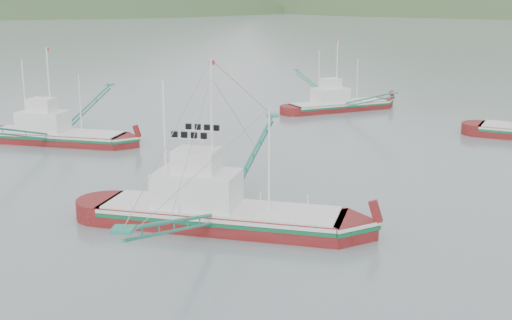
{
  "coord_description": "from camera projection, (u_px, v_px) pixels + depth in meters",
  "views": [
    {
      "loc": [
        3.3,
        -39.56,
        14.55
      ],
      "look_at": [
        0.0,
        6.0,
        3.2
      ],
      "focal_mm": 50.0,
      "sensor_mm": 36.0,
      "label": 1
    }
  ],
  "objects": [
    {
      "name": "ridge_distant",
      "position": [
        341.0,
        2.0,
        581.99
      ],
      "size": [
        960.0,
        400.0,
        240.0
      ],
      "primitive_type": "ellipsoid",
      "color": "slate",
      "rests_on": "ground"
    },
    {
      "name": "ground",
      "position": [
        249.0,
        237.0,
        42.03
      ],
      "size": [
        1200.0,
        1200.0,
        0.0
      ],
      "primitive_type": "plane",
      "color": "slate",
      "rests_on": "ground"
    },
    {
      "name": "bg_boat_far",
      "position": [
        339.0,
        95.0,
        83.39
      ],
      "size": [
        13.76,
        20.25,
        8.81
      ],
      "rotation": [
        0.0,
        0.0,
        0.5
      ],
      "color": "#610E0E",
      "rests_on": "ground"
    },
    {
      "name": "main_boat",
      "position": [
        218.0,
        197.0,
        43.33
      ],
      "size": [
        15.56,
        27.07,
        11.06
      ],
      "rotation": [
        0.0,
        0.0,
        -0.18
      ],
      "color": "#610E0E",
      "rests_on": "ground"
    },
    {
      "name": "bg_boat_left",
      "position": [
        55.0,
        126.0,
        66.4
      ],
      "size": [
        13.47,
        23.49,
        9.59
      ],
      "rotation": [
        0.0,
        0.0,
        -0.17
      ],
      "color": "#610E0E",
      "rests_on": "ground"
    }
  ]
}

